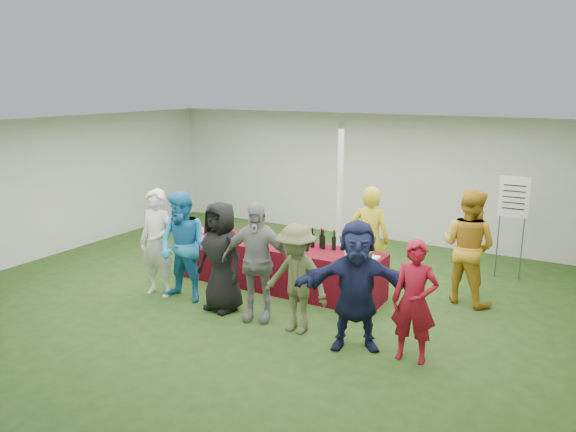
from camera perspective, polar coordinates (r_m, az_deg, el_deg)
The scene contains 18 objects.
ground at distance 9.17m, azimuth -0.93°, elevation -7.93°, with size 60.00×60.00×0.00m, color #284719.
tent at distance 9.59m, azimuth 5.28°, elevation 1.38°, with size 10.00×10.00×10.00m.
serving_table at distance 9.35m, azimuth -1.07°, elevation -5.08°, with size 3.60×0.80×0.75m, color maroon.
wine_bottles at distance 9.03m, azimuth 2.77°, elevation -2.47°, with size 0.68×0.14×0.32m.
wine_glasses at distance 9.25m, azimuth -4.54°, elevation -2.18°, with size 2.75×0.12×0.16m.
water_bottle at distance 9.22m, azimuth -0.30°, elevation -2.22°, with size 0.07×0.07×0.23m.
bar_towel at distance 8.59m, azimuth 8.42°, elevation -4.17°, with size 0.25×0.18×0.03m, color white.
dump_bucket at distance 8.33m, azimuth 7.75°, elevation -4.17°, with size 0.23×0.23×0.18m, color slate.
wine_list_sign at distance 10.27m, azimuth 21.92°, elevation 1.06°, with size 0.50×0.03×1.80m.
staff_pourer at distance 9.08m, azimuth 8.31°, elevation -2.44°, with size 0.64×0.42×1.76m, color gold.
staff_back at distance 9.02m, azimuth 17.84°, elevation -2.95°, with size 0.87×0.68×1.80m, color #C38B1E.
customer_0 at distance 9.13m, azimuth -13.12°, elevation -2.68°, with size 0.63×0.41×1.73m, color silver.
customer_1 at distance 8.81m, azimuth -10.58°, elevation -3.12°, with size 0.84×0.66×1.73m, color #2181C0.
customer_2 at distance 8.38m, azimuth -6.81°, elevation -4.11°, with size 0.81×0.53×1.66m, color black.
customer_3 at distance 7.99m, azimuth -3.26°, elevation -4.63°, with size 1.02×0.42×1.74m, color gray.
customer_4 at distance 7.61m, azimuth 0.86°, elevation -6.39°, with size 0.98×0.56×1.52m, color #515833.
customer_5 at distance 7.18m, azimuth 6.96°, elevation -7.02°, with size 1.57×0.50×1.69m, color #161C40.
customer_6 at distance 7.02m, azimuth 12.73°, elevation -8.46°, with size 0.56×0.37×1.53m, color maroon.
Camera 1 is at (4.37, -7.34, 3.34)m, focal length 35.00 mm.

